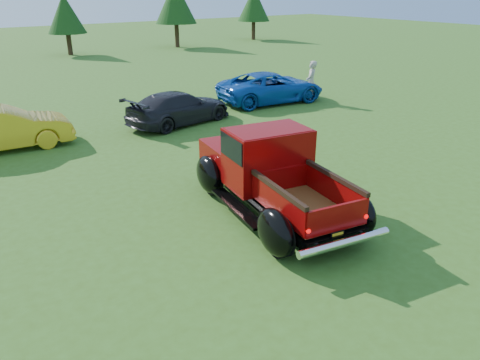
{
  "coord_description": "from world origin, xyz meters",
  "views": [
    {
      "loc": [
        -5.04,
        -7.36,
        4.93
      ],
      "look_at": [
        0.43,
        0.2,
        1.04
      ],
      "focal_mm": 35.0,
      "sensor_mm": 36.0,
      "label": 1
    }
  ],
  "objects_px": {
    "spectator": "(311,82)",
    "tree_east": "(175,2)",
    "tree_mid_right": "(65,14)",
    "show_car_grey": "(179,108)",
    "show_car_yellow": "(1,128)",
    "show_car_blue": "(271,87)",
    "tree_far_east": "(254,4)",
    "pickup_truck": "(267,170)"
  },
  "relations": [
    {
      "from": "tree_east",
      "to": "show_car_yellow",
      "type": "bearing_deg",
      "value": -130.64
    },
    {
      "from": "tree_mid_right",
      "to": "show_car_blue",
      "type": "xyz_separation_m",
      "value": [
        2.46,
        -21.12,
        -2.29
      ]
    },
    {
      "from": "tree_mid_right",
      "to": "show_car_yellow",
      "type": "bearing_deg",
      "value": -112.48
    },
    {
      "from": "show_car_grey",
      "to": "tree_far_east",
      "type": "bearing_deg",
      "value": -52.76
    },
    {
      "from": "tree_far_east",
      "to": "pickup_truck",
      "type": "bearing_deg",
      "value": -126.94
    },
    {
      "from": "show_car_blue",
      "to": "spectator",
      "type": "distance_m",
      "value": 1.81
    },
    {
      "from": "pickup_truck",
      "to": "show_car_yellow",
      "type": "relative_size",
      "value": 1.27
    },
    {
      "from": "show_car_yellow",
      "to": "show_car_blue",
      "type": "distance_m",
      "value": 11.24
    },
    {
      "from": "tree_far_east",
      "to": "pickup_truck",
      "type": "xyz_separation_m",
      "value": [
        -22.54,
        -29.97,
        -2.33
      ]
    },
    {
      "from": "tree_mid_right",
      "to": "pickup_truck",
      "type": "xyz_separation_m",
      "value": [
        -4.54,
        -29.47,
        -2.06
      ]
    },
    {
      "from": "show_car_yellow",
      "to": "tree_mid_right",
      "type": "bearing_deg",
      "value": -16.91
    },
    {
      "from": "show_car_blue",
      "to": "tree_mid_right",
      "type": "bearing_deg",
      "value": 14.49
    },
    {
      "from": "show_car_blue",
      "to": "spectator",
      "type": "bearing_deg",
      "value": -117.53
    },
    {
      "from": "tree_mid_right",
      "to": "show_car_yellow",
      "type": "relative_size",
      "value": 1.03
    },
    {
      "from": "pickup_truck",
      "to": "show_car_blue",
      "type": "bearing_deg",
      "value": 59.85
    },
    {
      "from": "tree_mid_right",
      "to": "pickup_truck",
      "type": "bearing_deg",
      "value": -98.75
    },
    {
      "from": "pickup_truck",
      "to": "show_car_grey",
      "type": "bearing_deg",
      "value": 86.04
    },
    {
      "from": "tree_far_east",
      "to": "show_car_blue",
      "type": "bearing_deg",
      "value": -125.71
    },
    {
      "from": "show_car_yellow",
      "to": "pickup_truck",
      "type": "bearing_deg",
      "value": -147.24
    },
    {
      "from": "tree_mid_right",
      "to": "show_car_yellow",
      "type": "xyz_separation_m",
      "value": [
        -8.78,
        -21.21,
        -2.27
      ]
    },
    {
      "from": "show_car_grey",
      "to": "spectator",
      "type": "bearing_deg",
      "value": -102.87
    },
    {
      "from": "tree_mid_right",
      "to": "show_car_grey",
      "type": "xyz_separation_m",
      "value": [
        -2.66,
        -21.82,
        -2.35
      ]
    },
    {
      "from": "pickup_truck",
      "to": "show_car_yellow",
      "type": "distance_m",
      "value": 9.28
    },
    {
      "from": "tree_far_east",
      "to": "show_car_yellow",
      "type": "relative_size",
      "value": 1.12
    },
    {
      "from": "tree_east",
      "to": "spectator",
      "type": "distance_m",
      "value": 22.41
    },
    {
      "from": "tree_far_east",
      "to": "show_car_blue",
      "type": "height_order",
      "value": "tree_far_east"
    },
    {
      "from": "tree_mid_right",
      "to": "tree_east",
      "type": "height_order",
      "value": "tree_east"
    },
    {
      "from": "pickup_truck",
      "to": "spectator",
      "type": "relative_size",
      "value": 2.95
    },
    {
      "from": "tree_far_east",
      "to": "tree_mid_right",
      "type": "bearing_deg",
      "value": -178.41
    },
    {
      "from": "tree_east",
      "to": "tree_far_east",
      "type": "height_order",
      "value": "tree_east"
    },
    {
      "from": "tree_east",
      "to": "show_car_blue",
      "type": "height_order",
      "value": "tree_east"
    },
    {
      "from": "show_car_yellow",
      "to": "tree_east",
      "type": "bearing_deg",
      "value": -35.07
    },
    {
      "from": "pickup_truck",
      "to": "show_car_grey",
      "type": "relative_size",
      "value": 1.28
    },
    {
      "from": "show_car_yellow",
      "to": "show_car_blue",
      "type": "xyz_separation_m",
      "value": [
        11.24,
        0.09,
        -0.03
      ]
    },
    {
      "from": "tree_east",
      "to": "show_car_grey",
      "type": "xyz_separation_m",
      "value": [
        -11.66,
        -21.32,
        -3.04
      ]
    },
    {
      "from": "tree_far_east",
      "to": "spectator",
      "type": "height_order",
      "value": "tree_far_east"
    },
    {
      "from": "pickup_truck",
      "to": "tree_east",
      "type": "bearing_deg",
      "value": 74.77
    },
    {
      "from": "tree_far_east",
      "to": "show_car_grey",
      "type": "bearing_deg",
      "value": -132.79
    },
    {
      "from": "tree_mid_right",
      "to": "pickup_truck",
      "type": "height_order",
      "value": "tree_mid_right"
    },
    {
      "from": "show_car_blue",
      "to": "spectator",
      "type": "relative_size",
      "value": 2.64
    },
    {
      "from": "tree_east",
      "to": "show_car_yellow",
      "type": "distance_m",
      "value": 27.45
    },
    {
      "from": "spectator",
      "to": "tree_east",
      "type": "bearing_deg",
      "value": -142.89
    }
  ]
}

